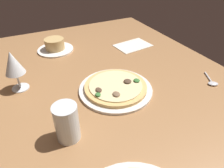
% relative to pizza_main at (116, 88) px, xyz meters
% --- Properties ---
extents(dining_table, '(1.50, 1.10, 0.04)m').
position_rel_pizza_main_xyz_m(dining_table, '(0.01, 0.03, -0.03)').
color(dining_table, '#996B42').
rests_on(dining_table, ground).
extents(pizza_main, '(0.28, 0.28, 0.03)m').
position_rel_pizza_main_xyz_m(pizza_main, '(0.00, 0.00, 0.00)').
color(pizza_main, silver).
rests_on(pizza_main, dining_table).
extents(ramekin_on_saucer, '(0.18, 0.18, 0.06)m').
position_rel_pizza_main_xyz_m(ramekin_on_saucer, '(0.45, 0.12, 0.01)').
color(ramekin_on_saucer, white).
rests_on(ramekin_on_saucer, dining_table).
extents(wine_glass_far, '(0.07, 0.07, 0.16)m').
position_rel_pizza_main_xyz_m(wine_glass_far, '(0.18, 0.32, 0.10)').
color(wine_glass_far, silver).
rests_on(wine_glass_far, dining_table).
extents(water_glass, '(0.07, 0.07, 0.12)m').
position_rel_pizza_main_xyz_m(water_glass, '(-0.14, 0.22, 0.04)').
color(water_glass, silver).
rests_on(water_glass, dining_table).
extents(paper_menu, '(0.15, 0.20, 0.00)m').
position_rel_pizza_main_xyz_m(paper_menu, '(0.32, -0.27, -0.01)').
color(paper_menu, silver).
rests_on(paper_menu, dining_table).
extents(spoon, '(0.10, 0.07, 0.01)m').
position_rel_pizza_main_xyz_m(spoon, '(-0.13, -0.37, -0.01)').
color(spoon, silver).
rests_on(spoon, dining_table).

